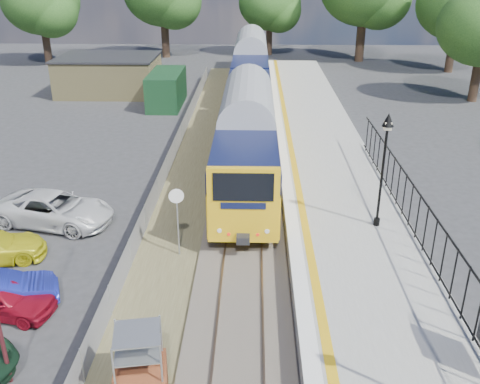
{
  "coord_description": "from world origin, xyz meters",
  "views": [
    {
      "loc": [
        0.38,
        -13.15,
        10.72
      ],
      "look_at": [
        -0.17,
        6.62,
        2.0
      ],
      "focal_mm": 40.0,
      "sensor_mm": 36.0,
      "label": 1
    }
  ],
  "objects_px": {
    "speed_sign": "(177,211)",
    "brick_plinth": "(140,367)",
    "car_white": "(54,209)",
    "victorian_lamp_north": "(386,144)",
    "car_red": "(2,298)",
    "train": "(250,84)"
  },
  "relations": [
    {
      "from": "car_red",
      "to": "train",
      "type": "bearing_deg",
      "value": -6.5
    },
    {
      "from": "brick_plinth",
      "to": "car_white",
      "type": "height_order",
      "value": "brick_plinth"
    },
    {
      "from": "train",
      "to": "victorian_lamp_north",
      "type": "bearing_deg",
      "value": -74.57
    },
    {
      "from": "victorian_lamp_north",
      "to": "brick_plinth",
      "type": "distance_m",
      "value": 11.97
    },
    {
      "from": "speed_sign",
      "to": "train",
      "type": "bearing_deg",
      "value": 72.13
    },
    {
      "from": "brick_plinth",
      "to": "car_white",
      "type": "relative_size",
      "value": 0.43
    },
    {
      "from": "victorian_lamp_north",
      "to": "car_red",
      "type": "xyz_separation_m",
      "value": [
        -13.04,
        -4.94,
        -3.71
      ]
    },
    {
      "from": "speed_sign",
      "to": "car_red",
      "type": "bearing_deg",
      "value": -154.6
    },
    {
      "from": "brick_plinth",
      "to": "train",
      "type": "bearing_deg",
      "value": 84.84
    },
    {
      "from": "speed_sign",
      "to": "victorian_lamp_north",
      "type": "bearing_deg",
      "value": -2.86
    },
    {
      "from": "victorian_lamp_north",
      "to": "speed_sign",
      "type": "distance_m",
      "value": 8.22
    },
    {
      "from": "train",
      "to": "car_red",
      "type": "xyz_separation_m",
      "value": [
        -7.74,
        -24.14,
        -1.75
      ]
    },
    {
      "from": "car_red",
      "to": "car_white",
      "type": "distance_m",
      "value": 6.42
    },
    {
      "from": "speed_sign",
      "to": "car_red",
      "type": "height_order",
      "value": "speed_sign"
    },
    {
      "from": "brick_plinth",
      "to": "car_white",
      "type": "distance_m",
      "value": 11.49
    },
    {
      "from": "speed_sign",
      "to": "car_white",
      "type": "distance_m",
      "value": 6.41
    },
    {
      "from": "train",
      "to": "car_white",
      "type": "height_order",
      "value": "train"
    },
    {
      "from": "victorian_lamp_north",
      "to": "car_white",
      "type": "height_order",
      "value": "victorian_lamp_north"
    },
    {
      "from": "victorian_lamp_north",
      "to": "car_white",
      "type": "bearing_deg",
      "value": 173.83
    },
    {
      "from": "speed_sign",
      "to": "brick_plinth",
      "type": "bearing_deg",
      "value": -100.85
    },
    {
      "from": "brick_plinth",
      "to": "car_red",
      "type": "height_order",
      "value": "brick_plinth"
    },
    {
      "from": "car_red",
      "to": "victorian_lamp_north",
      "type": "bearing_deg",
      "value": -57.98
    }
  ]
}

